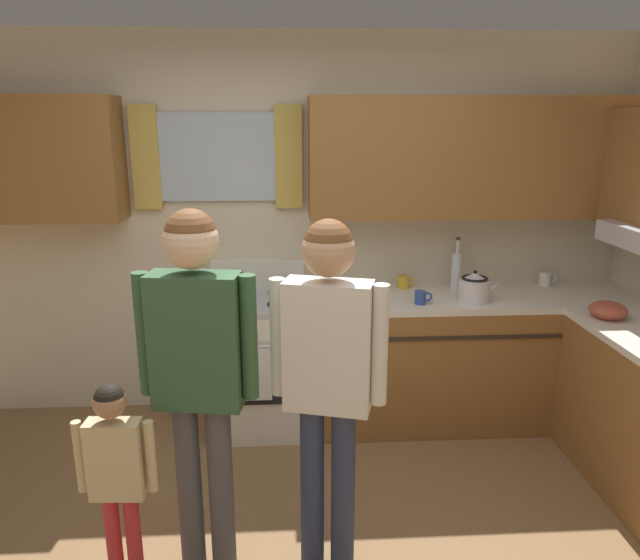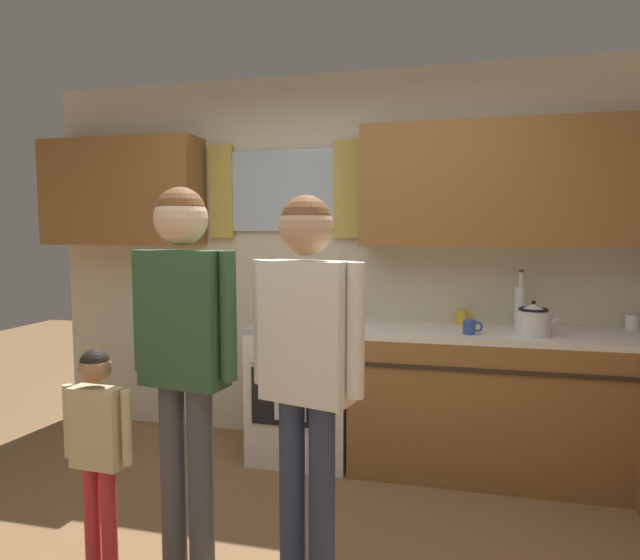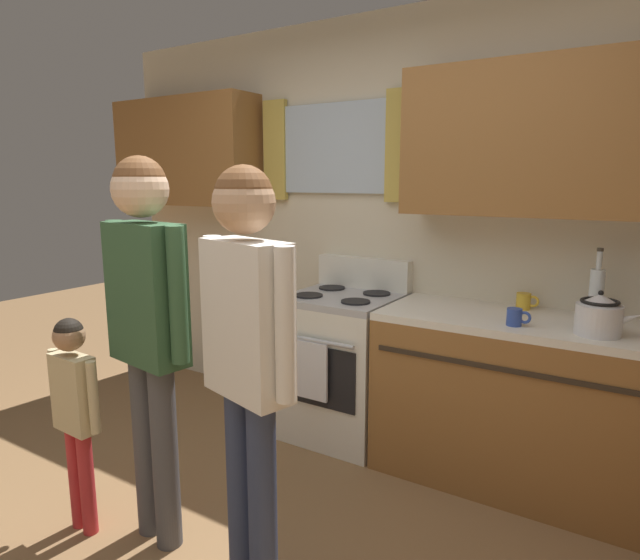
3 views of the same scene
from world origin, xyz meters
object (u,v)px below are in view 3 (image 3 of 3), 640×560
(stove_oven, at_px, (343,362))
(mug_mustard_yellow, at_px, (524,301))
(small_child, at_px, (75,401))
(adult_in_plaid, at_px, (247,336))
(bottle_tall_clear, at_px, (596,293))
(adult_holding_child, at_px, (147,308))
(stovetop_kettle, at_px, (599,314))
(mug_cobalt_blue, at_px, (515,317))

(stove_oven, relative_size, mug_mustard_yellow, 9.15)
(small_child, bearing_deg, adult_in_plaid, 8.18)
(bottle_tall_clear, distance_m, small_child, 2.53)
(bottle_tall_clear, height_order, small_child, bottle_tall_clear)
(mug_mustard_yellow, height_order, adult_holding_child, adult_holding_child)
(bottle_tall_clear, distance_m, stovetop_kettle, 0.28)
(mug_mustard_yellow, distance_m, small_child, 2.31)
(bottle_tall_clear, xyz_separation_m, mug_cobalt_blue, (-0.31, -0.31, -0.10))
(stovetop_kettle, bearing_deg, small_child, -144.91)
(mug_mustard_yellow, xyz_separation_m, mug_cobalt_blue, (0.04, -0.37, -0.00))
(bottle_tall_clear, relative_size, adult_in_plaid, 0.22)
(mug_mustard_yellow, bearing_deg, mug_cobalt_blue, -84.41)
(mug_cobalt_blue, distance_m, stovetop_kettle, 0.36)
(mug_mustard_yellow, relative_size, stovetop_kettle, 0.44)
(adult_holding_child, bearing_deg, stove_oven, 82.29)
(bottle_tall_clear, relative_size, mug_cobalt_blue, 3.20)
(adult_holding_child, xyz_separation_m, adult_in_plaid, (0.56, -0.02, -0.03))
(mug_mustard_yellow, relative_size, adult_holding_child, 0.07)
(bottle_tall_clear, height_order, adult_holding_child, adult_holding_child)
(small_child, bearing_deg, adult_holding_child, 23.50)
(stove_oven, relative_size, stovetop_kettle, 4.02)
(stove_oven, distance_m, stovetop_kettle, 1.51)
(stove_oven, bearing_deg, mug_mustard_yellow, 11.23)
(adult_in_plaid, bearing_deg, mug_mustard_yellow, 67.62)
(mug_mustard_yellow, relative_size, mug_cobalt_blue, 1.05)
(small_child, bearing_deg, mug_mustard_yellow, 47.70)
(stove_oven, relative_size, adult_in_plaid, 0.67)
(bottle_tall_clear, bearing_deg, adult_holding_child, -136.27)
(mug_mustard_yellow, bearing_deg, adult_holding_child, -127.86)
(adult_holding_child, distance_m, small_child, 0.57)
(bottle_tall_clear, xyz_separation_m, adult_in_plaid, (-0.99, -1.50, -0.00))
(mug_mustard_yellow, height_order, adult_in_plaid, adult_in_plaid)
(mug_cobalt_blue, xyz_separation_m, adult_in_plaid, (-0.68, -1.19, 0.09))
(stove_oven, xyz_separation_m, bottle_tall_clear, (1.37, 0.14, 0.57))
(adult_in_plaid, xyz_separation_m, small_child, (-0.90, -0.13, -0.41))
(stove_oven, xyz_separation_m, mug_mustard_yellow, (1.02, 0.20, 0.48))
(mug_mustard_yellow, height_order, small_child, small_child)
(mug_mustard_yellow, relative_size, small_child, 0.12)
(stove_oven, height_order, small_child, stove_oven)
(stovetop_kettle, bearing_deg, mug_mustard_yellow, 139.48)
(bottle_tall_clear, xyz_separation_m, mug_mustard_yellow, (-0.35, 0.06, -0.10))
(mug_cobalt_blue, xyz_separation_m, adult_holding_child, (-1.24, -1.17, 0.12))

